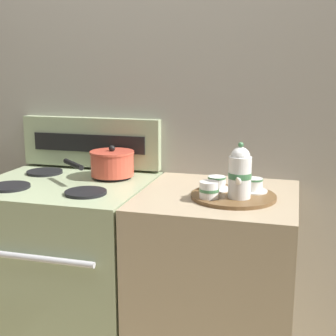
{
  "coord_description": "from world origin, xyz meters",
  "views": [
    {
      "loc": [
        0.64,
        -1.74,
        1.41
      ],
      "look_at": [
        0.14,
        0.05,
        1.0
      ],
      "focal_mm": 50.0,
      "sensor_mm": 36.0,
      "label": 1
    }
  ],
  "objects_px": {
    "saucepan": "(111,163)",
    "teacup_left": "(217,183)",
    "serving_tray": "(233,196)",
    "teacup_right": "(254,185)",
    "teapot": "(240,172)",
    "creamer_jug": "(209,190)",
    "stove": "(68,283)"
  },
  "relations": [
    {
      "from": "stove",
      "to": "saucepan",
      "type": "height_order",
      "value": "saucepan"
    },
    {
      "from": "serving_tray",
      "to": "teacup_right",
      "type": "bearing_deg",
      "value": 40.94
    },
    {
      "from": "saucepan",
      "to": "teacup_right",
      "type": "relative_size",
      "value": 2.78
    },
    {
      "from": "teacup_left",
      "to": "stove",
      "type": "bearing_deg",
      "value": -179.0
    },
    {
      "from": "serving_tray",
      "to": "teacup_right",
      "type": "distance_m",
      "value": 0.1
    },
    {
      "from": "stove",
      "to": "saucepan",
      "type": "distance_m",
      "value": 0.57
    },
    {
      "from": "teacup_left",
      "to": "teacup_right",
      "type": "distance_m",
      "value": 0.14
    },
    {
      "from": "stove",
      "to": "serving_tray",
      "type": "bearing_deg",
      "value": -3.18
    },
    {
      "from": "teacup_left",
      "to": "serving_tray",
      "type": "bearing_deg",
      "value": -35.64
    },
    {
      "from": "teapot",
      "to": "teacup_left",
      "type": "relative_size",
      "value": 1.92
    },
    {
      "from": "teacup_left",
      "to": "teacup_right",
      "type": "height_order",
      "value": "same"
    },
    {
      "from": "saucepan",
      "to": "teacup_left",
      "type": "xyz_separation_m",
      "value": [
        0.49,
        -0.12,
        -0.03
      ]
    },
    {
      "from": "teapot",
      "to": "creamer_jug",
      "type": "height_order",
      "value": "teapot"
    },
    {
      "from": "teacup_right",
      "to": "creamer_jug",
      "type": "xyz_separation_m",
      "value": [
        -0.15,
        -0.13,
        0.0
      ]
    },
    {
      "from": "stove",
      "to": "creamer_jug",
      "type": "distance_m",
      "value": 0.83
    },
    {
      "from": "stove",
      "to": "saucepan",
      "type": "xyz_separation_m",
      "value": [
        0.17,
        0.14,
        0.53
      ]
    },
    {
      "from": "creamer_jug",
      "to": "teacup_right",
      "type": "bearing_deg",
      "value": 41.68
    },
    {
      "from": "teacup_right",
      "to": "stove",
      "type": "bearing_deg",
      "value": -178.65
    },
    {
      "from": "serving_tray",
      "to": "teapot",
      "type": "height_order",
      "value": "teapot"
    },
    {
      "from": "serving_tray",
      "to": "teacup_right",
      "type": "xyz_separation_m",
      "value": [
        0.07,
        0.06,
        0.03
      ]
    },
    {
      "from": "saucepan",
      "to": "teacup_right",
      "type": "distance_m",
      "value": 0.64
    },
    {
      "from": "stove",
      "to": "creamer_jug",
      "type": "bearing_deg",
      "value": -9.87
    },
    {
      "from": "teapot",
      "to": "teacup_right",
      "type": "relative_size",
      "value": 1.92
    },
    {
      "from": "saucepan",
      "to": "teacup_left",
      "type": "distance_m",
      "value": 0.51
    },
    {
      "from": "teapot",
      "to": "stove",
      "type": "bearing_deg",
      "value": 173.95
    },
    {
      "from": "teapot",
      "to": "creamer_jug",
      "type": "bearing_deg",
      "value": -162.64
    },
    {
      "from": "teapot",
      "to": "teacup_right",
      "type": "distance_m",
      "value": 0.13
    },
    {
      "from": "serving_tray",
      "to": "teacup_left",
      "type": "height_order",
      "value": "teacup_left"
    },
    {
      "from": "teapot",
      "to": "saucepan",
      "type": "bearing_deg",
      "value": 159.89
    },
    {
      "from": "stove",
      "to": "creamer_jug",
      "type": "xyz_separation_m",
      "value": [
        0.65,
        -0.11,
        0.51
      ]
    },
    {
      "from": "stove",
      "to": "teapot",
      "type": "height_order",
      "value": "teapot"
    },
    {
      "from": "teacup_left",
      "to": "teacup_right",
      "type": "xyz_separation_m",
      "value": [
        0.14,
        0.01,
        0.0
      ]
    }
  ]
}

